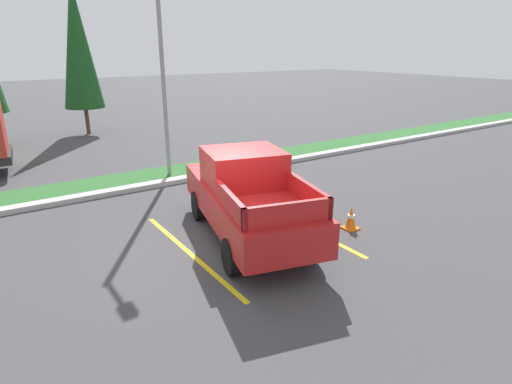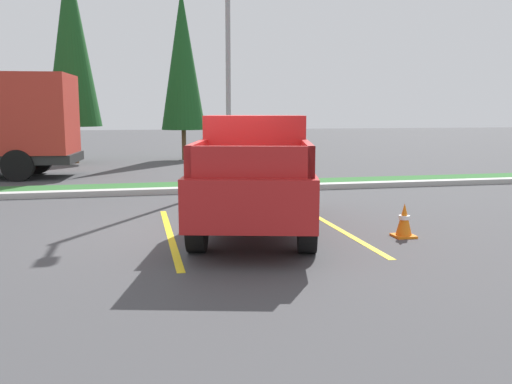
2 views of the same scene
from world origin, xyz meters
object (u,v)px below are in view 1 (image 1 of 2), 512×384
(pickup_truck_main, at_px, (247,196))
(traffic_cone, at_px, (351,218))
(cypress_tree_right_inner, at_px, (78,44))
(street_light, at_px, (164,57))

(pickup_truck_main, xyz_separation_m, traffic_cone, (2.41, -1.09, -0.75))
(pickup_truck_main, bearing_deg, traffic_cone, -24.23)
(cypress_tree_right_inner, height_order, traffic_cone, cypress_tree_right_inner)
(pickup_truck_main, xyz_separation_m, cypress_tree_right_inner, (0.07, 15.63, 3.45))
(street_light, distance_m, cypress_tree_right_inner, 9.87)
(cypress_tree_right_inner, relative_size, traffic_cone, 12.72)
(pickup_truck_main, xyz_separation_m, street_light, (0.51, 5.78, 3.03))
(pickup_truck_main, height_order, traffic_cone, pickup_truck_main)
(traffic_cone, bearing_deg, cypress_tree_right_inner, 97.97)
(street_light, height_order, cypress_tree_right_inner, cypress_tree_right_inner)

